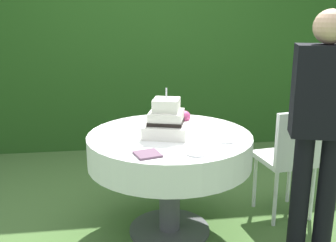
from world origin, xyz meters
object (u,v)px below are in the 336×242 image
at_px(standing_person, 321,123).
at_px(serving_plate_far, 226,141).
at_px(wedding_cake, 167,121).
at_px(napkin_stack, 148,154).
at_px(cake_table, 170,151).
at_px(garden_chair, 291,153).
at_px(serving_plate_near, 196,153).

bearing_deg(standing_person, serving_plate_far, 154.43).
relative_size(wedding_cake, napkin_stack, 2.56).
distance_m(napkin_stack, standing_person, 1.07).
xyz_separation_m(cake_table, standing_person, (0.86, -0.46, 0.30)).
bearing_deg(wedding_cake, garden_chair, 4.38).
xyz_separation_m(wedding_cake, standing_person, (0.88, -0.45, 0.08)).
distance_m(cake_table, napkin_stack, 0.45).
bearing_deg(standing_person, serving_plate_near, 177.03).
height_order(serving_plate_near, standing_person, standing_person).
bearing_deg(serving_plate_far, garden_chair, 24.69).
bearing_deg(napkin_stack, serving_plate_near, -5.15).
bearing_deg(napkin_stack, wedding_cake, 65.88).
xyz_separation_m(wedding_cake, napkin_stack, (-0.17, -0.38, -0.09)).
relative_size(serving_plate_near, garden_chair, 0.13).
distance_m(serving_plate_near, serving_plate_far, 0.32).
height_order(wedding_cake, standing_person, standing_person).
xyz_separation_m(serving_plate_near, napkin_stack, (-0.29, 0.03, 0.00)).
height_order(serving_plate_near, napkin_stack, napkin_stack).
xyz_separation_m(cake_table, serving_plate_near, (0.10, -0.42, 0.13)).
relative_size(serving_plate_near, standing_person, 0.07).
xyz_separation_m(cake_table, wedding_cake, (-0.02, -0.01, 0.22)).
relative_size(serving_plate_near, napkin_stack, 0.83).
relative_size(cake_table, wedding_cake, 3.14).
xyz_separation_m(serving_plate_near, standing_person, (0.76, -0.04, 0.17)).
bearing_deg(standing_person, cake_table, 152.00).
height_order(garden_chair, standing_person, standing_person).
height_order(wedding_cake, serving_plate_near, wedding_cake).
height_order(serving_plate_far, napkin_stack, napkin_stack).
xyz_separation_m(napkin_stack, garden_chair, (1.13, 0.46, -0.22)).
bearing_deg(garden_chair, serving_plate_near, -150.21).
xyz_separation_m(serving_plate_far, napkin_stack, (-0.54, -0.18, 0.00)).
bearing_deg(serving_plate_near, napkin_stack, 174.85).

